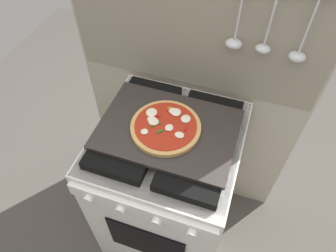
% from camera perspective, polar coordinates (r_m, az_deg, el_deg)
% --- Properties ---
extents(ground_plane, '(4.00, 4.00, 0.00)m').
position_cam_1_polar(ground_plane, '(2.02, 0.00, -17.08)').
color(ground_plane, '#4C4742').
extents(kitchen_backsplash, '(1.10, 0.09, 1.55)m').
position_cam_1_polar(kitchen_backsplash, '(1.53, 4.14, 5.75)').
color(kitchen_backsplash, '#B2A893').
rests_on(kitchen_backsplash, ground_plane).
extents(stove, '(0.60, 0.64, 0.90)m').
position_cam_1_polar(stove, '(1.61, -0.02, -10.95)').
color(stove, white).
rests_on(stove, ground_plane).
extents(baking_tray, '(0.54, 0.38, 0.02)m').
position_cam_1_polar(baking_tray, '(1.23, 0.00, -0.54)').
color(baking_tray, '#2D2826').
rests_on(baking_tray, stove).
extents(pizza_left, '(0.28, 0.28, 0.03)m').
position_cam_1_polar(pizza_left, '(1.21, -0.44, -0.05)').
color(pizza_left, tan).
rests_on(pizza_left, baking_tray).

